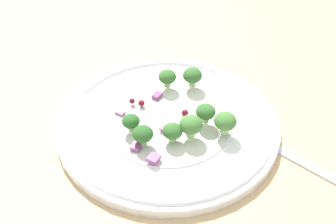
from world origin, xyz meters
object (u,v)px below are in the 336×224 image
at_px(plate, 168,123).
at_px(broccoli_floret_0, 225,122).
at_px(broccoli_floret_1, 171,133).
at_px(broccoli_floret_2, 192,76).
at_px(fork, 305,163).

height_order(plate, broccoli_floret_0, broccoli_floret_0).
distance_m(broccoli_floret_0, broccoli_floret_1, 0.07).
distance_m(broccoli_floret_1, broccoli_floret_2, 0.11).
xyz_separation_m(broccoli_floret_0, broccoli_floret_1, (0.04, 0.05, -0.00)).
relative_size(broccoli_floret_0, broccoli_floret_1, 1.15).
relative_size(plate, broccoli_floret_1, 11.65).
relative_size(broccoli_floret_1, fork, 0.13).
xyz_separation_m(plate, broccoli_floret_1, (-0.03, 0.03, 0.02)).
height_order(plate, fork, plate).
bearing_deg(plate, broccoli_floret_2, -79.10).
distance_m(plate, broccoli_floret_1, 0.05).
height_order(broccoli_floret_1, broccoli_floret_2, broccoli_floret_2).
xyz_separation_m(plate, broccoli_floret_0, (-0.07, -0.02, 0.03)).
bearing_deg(broccoli_floret_2, fork, 171.48).
xyz_separation_m(broccoli_floret_2, fork, (-0.18, 0.03, -0.03)).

